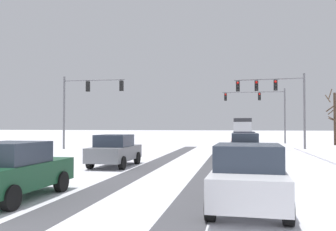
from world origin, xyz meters
TOP-DOWN VIEW (x-y plane):
  - wheel_track_left_lane at (0.39, 14.58)m, footprint 1.19×32.08m
  - wheel_track_right_lane at (3.55, 14.58)m, footprint 1.09×32.08m
  - traffic_signal_near_right at (8.09, 27.29)m, footprint 5.88×0.59m
  - traffic_signal_near_left at (-8.46, 25.20)m, footprint 5.73×0.42m
  - traffic_signal_far_right at (7.85, 39.11)m, footprint 7.34×0.45m
  - car_red_lead at (5.30, 23.81)m, footprint 1.98×4.17m
  - car_black_second at (5.25, 18.00)m, footprint 1.86×4.11m
  - car_grey_third at (-1.37, 13.12)m, footprint 1.85×4.11m
  - car_white_fourth at (5.01, 4.87)m, footprint 1.95×4.16m
  - car_dark_green_fifth at (-1.51, 4.88)m, footprint 1.84×4.10m
  - box_truck_delivery at (5.61, 41.97)m, footprint 2.44×7.45m
  - bare_tree_sidewalk_far at (15.07, 36.15)m, footprint 1.59×1.65m

SIDE VIEW (x-z plane):
  - wheel_track_left_lane at x=0.39m, z-range 0.00..0.01m
  - wheel_track_right_lane at x=3.55m, z-range 0.00..0.01m
  - car_red_lead at x=5.30m, z-range 0.01..1.63m
  - car_black_second at x=5.25m, z-range 0.01..1.63m
  - car_grey_third at x=-1.37m, z-range 0.01..1.63m
  - car_white_fourth at x=5.01m, z-range 0.01..1.63m
  - car_dark_green_fifth at x=-1.51m, z-range 0.01..1.63m
  - box_truck_delivery at x=5.61m, z-range 0.12..3.14m
  - bare_tree_sidewalk_far at x=15.07m, z-range 0.04..6.13m
  - traffic_signal_near_left at x=-8.46m, z-range 1.38..7.88m
  - traffic_signal_far_right at x=7.85m, z-range 1.45..7.95m
  - traffic_signal_near_right at x=8.09m, z-range 1.54..8.04m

